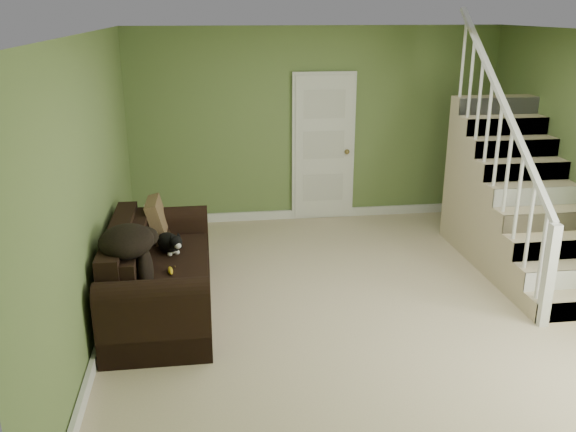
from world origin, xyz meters
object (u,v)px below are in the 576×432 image
object	(u,v)px
banana	(170,271)
side_table	(148,250)
cat	(169,243)
sofa	(157,278)

from	to	relation	value
banana	side_table	bearing A→B (deg)	98.41
banana	cat	bearing A→B (deg)	86.14
sofa	banana	bearing A→B (deg)	-54.75
cat	banana	world-z (taller)	cat
side_table	cat	xyz separation A→B (m)	(0.27, -0.53, 0.28)
side_table	banana	distance (m)	1.10
sofa	cat	distance (m)	0.40
cat	sofa	bearing A→B (deg)	-136.58
sofa	side_table	world-z (taller)	sofa
sofa	cat	world-z (taller)	sofa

